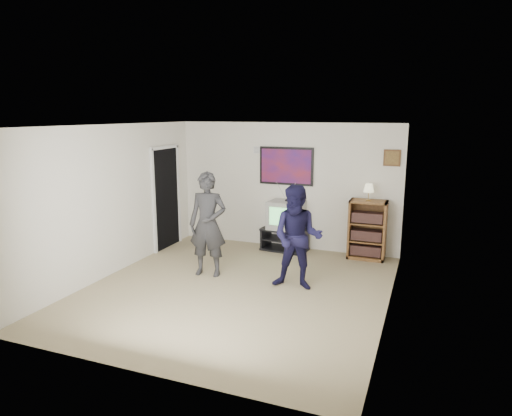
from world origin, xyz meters
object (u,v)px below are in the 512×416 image
Objects in this scene: media_stand at (285,239)px; bookshelf at (367,230)px; person_short at (297,238)px; person_tall at (208,224)px; crt_television at (286,215)px.

bookshelf reaches higher than media_stand.
person_tall is at bearing 173.83° from person_short.
media_stand is at bearing -178.19° from bookshelf.
crt_television is 0.40× the size of person_short.
person_tall is at bearing -142.04° from bookshelf.
person_tall is 1.56m from person_short.
person_short is (0.78, -1.84, 0.59)m from media_stand.
person_tall is (-0.80, -1.79, 0.15)m from crt_television.
media_stand is 1.62m from bookshelf.
bookshelf reaches higher than crt_television.
crt_television is at bearing 5.51° from media_stand.
media_stand is 2.09m from person_short.
bookshelf is 3.01m from person_tall.
media_stand is at bearing -176.94° from crt_television.
crt_television is (0.02, 0.00, 0.50)m from media_stand.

